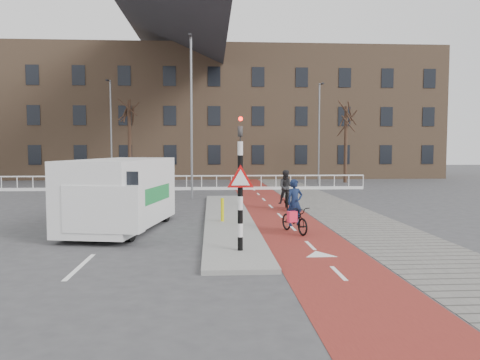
{
  "coord_description": "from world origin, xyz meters",
  "views": [
    {
      "loc": [
        -1.36,
        -14.21,
        2.85
      ],
      "look_at": [
        -0.17,
        5.0,
        1.5
      ],
      "focal_mm": 35.0,
      "sensor_mm": 36.0,
      "label": 1
    }
  ],
  "objects": [
    {
      "name": "tree_mid",
      "position": [
        -7.9,
        23.97,
        3.31
      ],
      "size": [
        0.28,
        0.28,
        6.62
      ],
      "primitive_type": "cylinder",
      "color": "#321E16",
      "rests_on": "ground"
    },
    {
      "name": "traffic_signal",
      "position": [
        -0.6,
        -2.02,
        1.99
      ],
      "size": [
        0.8,
        0.8,
        3.68
      ],
      "color": "black",
      "rests_on": "curb_island"
    },
    {
      "name": "curb_island",
      "position": [
        -0.7,
        4.0,
        0.06
      ],
      "size": [
        1.8,
        16.0,
        0.12
      ],
      "primitive_type": "cube",
      "color": "gray",
      "rests_on": "ground"
    },
    {
      "name": "bollard",
      "position": [
        -0.95,
        2.92,
        0.55
      ],
      "size": [
        0.12,
        0.12,
        0.86
      ],
      "primitive_type": "cylinder",
      "color": "#D6CE0B",
      "rests_on": "curb_island"
    },
    {
      "name": "townhouse_row",
      "position": [
        -3.0,
        32.0,
        7.81
      ],
      "size": [
        46.0,
        10.0,
        15.9
      ],
      "color": "#7F6047",
      "rests_on": "ground"
    },
    {
      "name": "streetlight_near",
      "position": [
        -2.41,
        11.3,
        4.37
      ],
      "size": [
        0.12,
        0.12,
        8.75
      ],
      "primitive_type": "cylinder",
      "color": "slate",
      "rests_on": "ground"
    },
    {
      "name": "railing",
      "position": [
        -5.0,
        17.0,
        0.31
      ],
      "size": [
        28.0,
        0.1,
        0.99
      ],
      "color": "silver",
      "rests_on": "ground"
    },
    {
      "name": "tree_right",
      "position": [
        9.5,
        22.99,
        3.06
      ],
      "size": [
        0.27,
        0.27,
        6.12
      ],
      "primitive_type": "cylinder",
      "color": "#321E16",
      "rests_on": "ground"
    },
    {
      "name": "bike_lane",
      "position": [
        1.5,
        10.0,
        0.01
      ],
      "size": [
        2.5,
        60.0,
        0.01
      ],
      "primitive_type": "cube",
      "color": "maroon",
      "rests_on": "ground"
    },
    {
      "name": "cyclist_far",
      "position": [
        2.07,
        6.81,
        0.76
      ],
      "size": [
        0.82,
        1.7,
        1.81
      ],
      "rotation": [
        0.0,
        0.0,
        -0.1
      ],
      "color": "black",
      "rests_on": "bike_lane"
    },
    {
      "name": "van",
      "position": [
        -4.46,
        2.01,
        1.29
      ],
      "size": [
        3.27,
        6.0,
        2.44
      ],
      "rotation": [
        0.0,
        0.0,
        -0.18
      ],
      "color": "silver",
      "rests_on": "ground"
    },
    {
      "name": "streetlight_right",
      "position": [
        6.98,
        21.62,
        3.88
      ],
      "size": [
        0.12,
        0.12,
        7.76
      ],
      "primitive_type": "cylinder",
      "color": "slate",
      "rests_on": "ground"
    },
    {
      "name": "sidewalk",
      "position": [
        4.3,
        10.0,
        0.01
      ],
      "size": [
        3.0,
        60.0,
        0.01
      ],
      "primitive_type": "cube",
      "color": "slate",
      "rests_on": "ground"
    },
    {
      "name": "ground",
      "position": [
        0.0,
        0.0,
        0.0
      ],
      "size": [
        120.0,
        120.0,
        0.0
      ],
      "primitive_type": "plane",
      "color": "#38383A",
      "rests_on": "ground"
    },
    {
      "name": "cyclist_near",
      "position": [
        1.4,
        1.02,
        0.61
      ],
      "size": [
        1.1,
        1.79,
        1.79
      ],
      "rotation": [
        0.0,
        0.0,
        0.32
      ],
      "color": "black",
      "rests_on": "bike_lane"
    },
    {
      "name": "streetlight_left",
      "position": [
        -8.66,
        20.65,
        3.86
      ],
      "size": [
        0.12,
        0.12,
        7.72
      ],
      "primitive_type": "cylinder",
      "color": "slate",
      "rests_on": "ground"
    }
  ]
}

